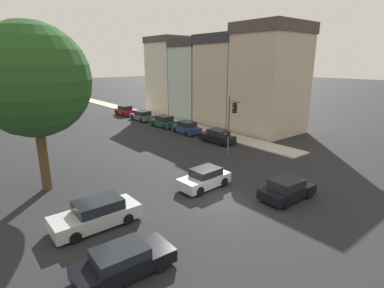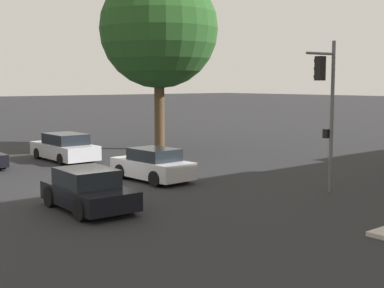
{
  "view_description": "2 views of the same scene",
  "coord_description": "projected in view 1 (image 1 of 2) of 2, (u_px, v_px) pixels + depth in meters",
  "views": [
    {
      "loc": [
        -12.86,
        -12.4,
        8.78
      ],
      "look_at": [
        1.63,
        5.35,
        2.41
      ],
      "focal_mm": 28.0,
      "sensor_mm": 36.0,
      "label": 1
    },
    {
      "loc": [
        19.13,
        -10.88,
        4.22
      ],
      "look_at": [
        3.64,
        2.04,
        1.91
      ],
      "focal_mm": 50.0,
      "sensor_mm": 36.0,
      "label": 2
    }
  ],
  "objects": [
    {
      "name": "sidewalk_strip",
      "position": [
        143.0,
        114.0,
        51.0
      ],
      "size": [
        2.81,
        60.0,
        0.13
      ],
      "color": "#ADA89E",
      "rests_on": "ground_plane"
    },
    {
      "name": "street_tree",
      "position": [
        33.0,
        80.0,
        19.3
      ],
      "size": [
        7.43,
        7.43,
        11.31
      ],
      "color": "#4C3823",
      "rests_on": "ground_plane"
    },
    {
      "name": "ground_plane",
      "position": [
        225.0,
        201.0,
        19.44
      ],
      "size": [
        300.0,
        300.0,
        0.0
      ],
      "primitive_type": "plane",
      "color": "black"
    },
    {
      "name": "crossing_car_2",
      "position": [
        123.0,
        261.0,
        12.65
      ],
      "size": [
        4.3,
        2.04,
        1.26
      ],
      "rotation": [
        0.0,
        0.0,
        -0.04
      ],
      "color": "black",
      "rests_on": "ground_plane"
    },
    {
      "name": "parked_car_1",
      "position": [
        186.0,
        128.0,
        37.49
      ],
      "size": [
        2.07,
        4.07,
        1.53
      ],
      "rotation": [
        0.0,
        0.0,
        1.54
      ],
      "color": "navy",
      "rests_on": "ground_plane"
    },
    {
      "name": "traffic_signal",
      "position": [
        231.0,
        119.0,
        27.1
      ],
      "size": [
        0.5,
        1.65,
        5.81
      ],
      "rotation": [
        0.0,
        0.0,
        3.04
      ],
      "color": "#515456",
      "rests_on": "ground_plane"
    },
    {
      "name": "crossing_car_3",
      "position": [
        96.0,
        214.0,
        16.37
      ],
      "size": [
        4.68,
        2.04,
        1.49
      ],
      "rotation": [
        0.0,
        0.0,
        3.14
      ],
      "color": "#B7B7BC",
      "rests_on": "ground_plane"
    },
    {
      "name": "rowhouse_backdrop",
      "position": [
        217.0,
        79.0,
        43.28
      ],
      "size": [
        8.06,
        26.87,
        13.13
      ],
      "color": "#BCA893",
      "rests_on": "ground_plane"
    },
    {
      "name": "parked_car_3",
      "position": [
        142.0,
        116.0,
        45.7
      ],
      "size": [
        2.09,
        4.48,
        1.47
      ],
      "rotation": [
        0.0,
        0.0,
        1.58
      ],
      "color": "#4C5156",
      "rests_on": "ground_plane"
    },
    {
      "name": "parked_car_2",
      "position": [
        164.0,
        122.0,
        41.16
      ],
      "size": [
        2.09,
        4.27,
        1.55
      ],
      "rotation": [
        0.0,
        0.0,
        1.61
      ],
      "color": "#194728",
      "rests_on": "ground_plane"
    },
    {
      "name": "crossing_car_1",
      "position": [
        287.0,
        189.0,
        19.64
      ],
      "size": [
        3.96,
        2.11,
        1.38
      ],
      "rotation": [
        0.0,
        0.0,
        -0.05
      ],
      "color": "black",
      "rests_on": "ground_plane"
    },
    {
      "name": "parked_car_0",
      "position": [
        217.0,
        136.0,
        33.31
      ],
      "size": [
        2.0,
        4.15,
        1.49
      ],
      "rotation": [
        0.0,
        0.0,
        1.58
      ],
      "color": "black",
      "rests_on": "ground_plane"
    },
    {
      "name": "parked_car_4",
      "position": [
        125.0,
        111.0,
        49.98
      ],
      "size": [
        2.04,
        3.86,
        1.62
      ],
      "rotation": [
        0.0,
        0.0,
        1.59
      ],
      "color": "maroon",
      "rests_on": "ground_plane"
    },
    {
      "name": "crossing_car_0",
      "position": [
        205.0,
        178.0,
        21.39
      ],
      "size": [
        3.97,
        1.99,
        1.42
      ],
      "rotation": [
        0.0,
        0.0,
        3.19
      ],
      "color": "#B7B7BC",
      "rests_on": "ground_plane"
    }
  ]
}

